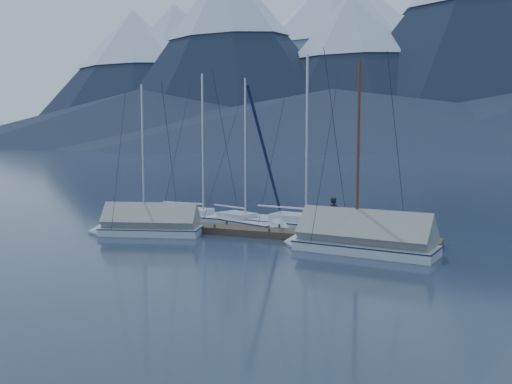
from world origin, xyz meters
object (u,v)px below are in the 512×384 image
sailboat_covered_near (353,241)px  person (334,215)px  sailboat_open_left (211,220)px  sailboat_open_right (315,228)px  sailboat_open_mid (251,225)px  sailboat_covered_far (142,227)px

sailboat_covered_near → person: bearing=121.3°
sailboat_open_left → sailboat_open_right: 6.48m
sailboat_open_left → person: size_ratio=5.53×
sailboat_open_left → sailboat_covered_near: bearing=-27.1°
sailboat_open_right → person: bearing=-51.8°
sailboat_open_left → person: (8.00, -2.38, 1.03)m
sailboat_open_left → sailboat_open_mid: 2.99m
sailboat_open_right → person: 2.69m
sailboat_covered_near → sailboat_covered_far: sailboat_covered_near is taller
sailboat_open_mid → person: 5.46m
sailboat_open_left → sailboat_open_right: size_ratio=0.93×
sailboat_covered_near → sailboat_covered_far: bearing=-179.8°
sailboat_covered_near → sailboat_open_mid: bearing=147.9°
sailboat_open_mid → person: bearing=-17.9°
sailboat_open_mid → sailboat_covered_far: bearing=-135.6°
sailboat_covered_near → person: 3.02m
sailboat_covered_near → sailboat_covered_far: (-10.90, -0.04, -0.04)m
person → sailboat_covered_near: bearing=-125.4°
sailboat_covered_far → sailboat_open_right: bearing=29.8°
sailboat_covered_near → person: sailboat_covered_near is taller
person → sailboat_open_mid: bearing=95.4°
sailboat_open_left → person: bearing=-16.5°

